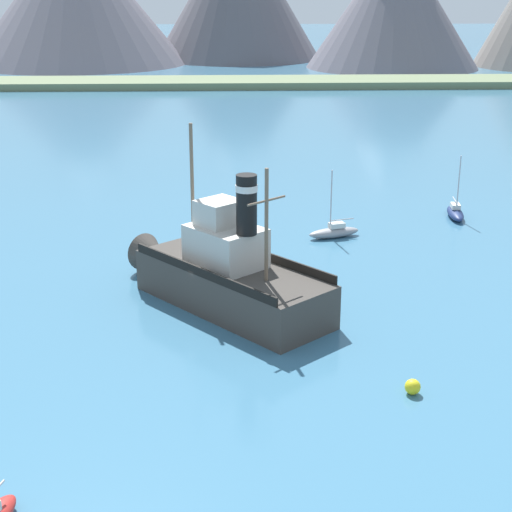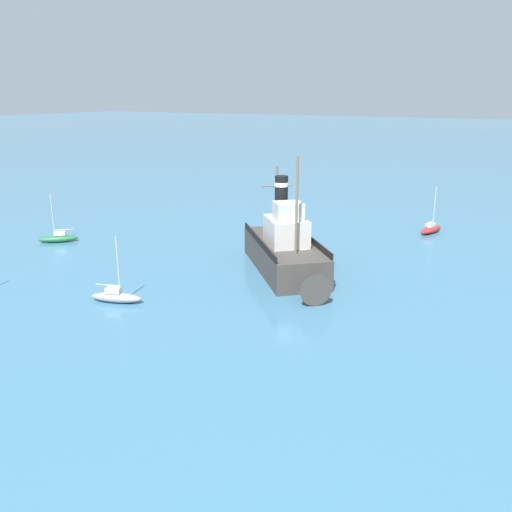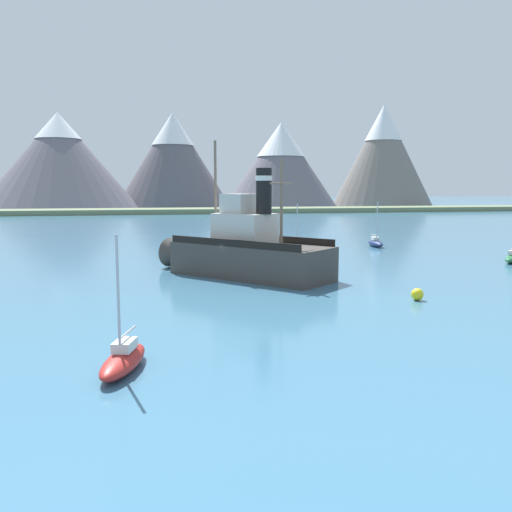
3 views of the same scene
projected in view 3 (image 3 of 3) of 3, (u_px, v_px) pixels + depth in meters
The scene contains 8 objects.
ground_plane at pixel (234, 277), 39.31m from camera, with size 600.00×600.00×0.00m, color teal.
mountain_ridge at pixel (144, 159), 170.31m from camera, with size 173.21×58.73×32.65m.
shoreline_strip at pixel (170, 211), 133.37m from camera, with size 240.00×12.00×1.20m, color #6B7A56.
old_tugboat at pixel (244, 251), 39.44m from camera, with size 12.02×13.06×9.90m.
sailboat_grey at pixel (300, 250), 52.78m from camera, with size 3.95×2.22×4.90m.
sailboat_red at pixel (123, 359), 19.20m from camera, with size 2.11×3.96×4.90m.
sailboat_navy at pixel (376, 243), 59.17m from camera, with size 1.46×3.89×4.90m.
mooring_buoy at pixel (417, 294), 31.15m from camera, with size 0.70×0.70×0.70m, color yellow.
Camera 3 is at (-6.25, -38.33, 6.50)m, focal length 38.00 mm.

